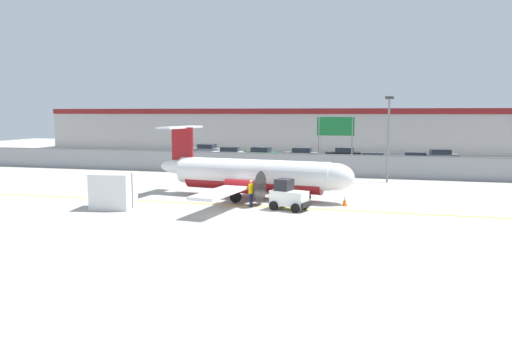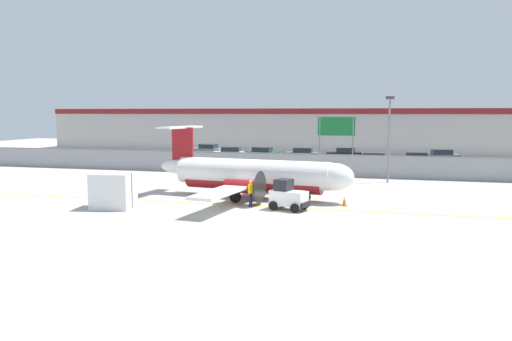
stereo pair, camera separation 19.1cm
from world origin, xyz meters
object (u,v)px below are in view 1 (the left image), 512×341
ground_crew_worker (251,192)px  parked_car_3 (301,154)px  parked_car_5 (372,160)px  parked_car_0 (206,150)px  traffic_cone_near_left (217,189)px  parked_car_4 (343,154)px  parked_car_1 (229,153)px  baggage_tug (288,196)px  apron_light_pole (388,132)px  cargo_container (113,191)px  parked_car_2 (260,154)px  commuter_airplane (256,175)px  highway_sign (336,131)px  parked_car_7 (439,156)px  traffic_cone_near_right (345,201)px  parked_car_6 (416,160)px

ground_crew_worker → parked_car_3: (-1.63, 29.57, -0.06)m
parked_car_5 → parked_car_0: bearing=-19.6°
traffic_cone_near_left → parked_car_4: 27.57m
traffic_cone_near_left → parked_car_5: (10.59, 19.56, 0.58)m
parked_car_1 → parked_car_5: (17.27, -4.56, 0.00)m
parked_car_1 → baggage_tug: bearing=109.3°
parked_car_4 → parked_car_0: bearing=-9.6°
traffic_cone_near_left → parked_car_5: 22.25m
parked_car_0 → apron_light_pole: bearing=145.8°
parked_car_4 → parked_car_5: size_ratio=1.00×
cargo_container → parked_car_5: cargo_container is taller
traffic_cone_near_left → parked_car_2: parked_car_2 is taller
cargo_container → parked_car_1: cargo_container is taller
commuter_airplane → highway_sign: size_ratio=2.92×
commuter_airplane → parked_car_0: 33.11m
parked_car_5 → parked_car_7: 10.21m
parked_car_5 → parked_car_2: bearing=-18.6°
baggage_tug → parked_car_7: bearing=87.1°
commuter_airplane → apron_light_pole: size_ratio=2.21×
traffic_cone_near_right → parked_car_1: bearing=121.1°
parked_car_2 → parked_car_6: 18.44m
parked_car_5 → apron_light_pole: bearing=101.2°
traffic_cone_near_right → parked_car_0: bearing=123.7°
parked_car_5 → commuter_airplane: bearing=73.2°
commuter_airplane → parked_car_0: (-14.53, 29.74, -0.71)m
parked_car_2 → parked_car_3: 5.03m
parked_car_4 → apron_light_pole: 18.57m
parked_car_0 → parked_car_1: 6.41m
parked_car_5 → traffic_cone_near_left: bearing=64.3°
commuter_airplane → parked_car_7: commuter_airplane is taller
parked_car_0 → parked_car_4: size_ratio=1.01×
cargo_container → parked_car_7: size_ratio=0.61×
cargo_container → traffic_cone_near_right: size_ratio=4.15×
parked_car_6 → commuter_airplane: bearing=-116.1°
parked_car_1 → parked_car_2: bearing=-173.9°
parked_car_4 → highway_sign: highway_sign is taller
parked_car_5 → apron_light_pole: size_ratio=0.59×
traffic_cone_near_left → parked_car_5: size_ratio=0.15×
parked_car_0 → parked_car_7: bearing=-178.4°
parked_car_3 → ground_crew_worker: bearing=93.7°
baggage_tug → cargo_container: size_ratio=0.96×
ground_crew_worker → parked_car_4: (3.31, 31.02, -0.06)m
parked_car_1 → parked_car_6: bearing=168.5°
ground_crew_worker → parked_car_7: bearing=-113.7°
parked_car_2 → baggage_tug: bearing=112.6°
parked_car_1 → parked_car_5: bearing=160.5°
ground_crew_worker → parked_car_5: (6.85, 23.95, -0.06)m
baggage_tug → traffic_cone_near_right: 3.95m
cargo_container → parked_car_3: 32.84m
parked_car_1 → parked_car_7: bearing=-179.1°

